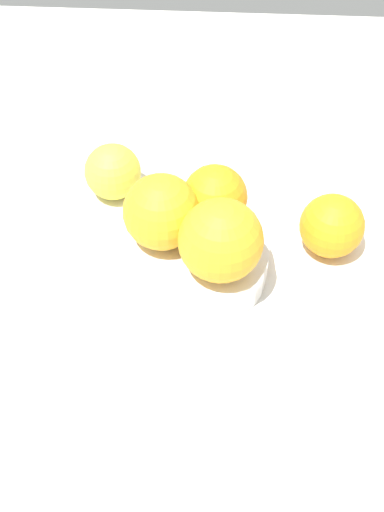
{
  "coord_description": "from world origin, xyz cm",
  "views": [
    {
      "loc": [
        2.61,
        -44.22,
        52.52
      ],
      "look_at": [
        0.0,
        0.0,
        2.33
      ],
      "focal_mm": 45.47,
      "sensor_mm": 36.0,
      "label": 1
    }
  ],
  "objects": [
    {
      "name": "orange_in_bowl_2",
      "position": [
        2.11,
        3.81,
        7.22
      ],
      "size": [
        6.69,
        6.69,
        6.69
      ],
      "primitive_type": "sphere",
      "color": "orange",
      "rests_on": "fruit_bowl"
    },
    {
      "name": "fruit_bowl",
      "position": [
        0.0,
        0.0,
        1.84
      ],
      "size": [
        15.8,
        15.8,
        3.88
      ],
      "color": "white",
      "rests_on": "ground_plane"
    },
    {
      "name": "orange_in_bowl_1",
      "position": [
        2.87,
        -2.86,
        7.95
      ],
      "size": [
        8.15,
        8.15,
        8.15
      ],
      "primitive_type": "sphere",
      "color": "#F9A823",
      "rests_on": "fruit_bowl"
    },
    {
      "name": "orange_loose_0",
      "position": [
        14.55,
        4.13,
        3.43
      ],
      "size": [
        6.87,
        6.87,
        6.87
      ],
      "primitive_type": "sphere",
      "color": "orange",
      "rests_on": "ground_plane"
    },
    {
      "name": "orange_in_bowl_0",
      "position": [
        -3.06,
        0.84,
        7.72
      ],
      "size": [
        7.68,
        7.68,
        7.68
      ],
      "primitive_type": "sphere",
      "color": "#F9A823",
      "rests_on": "fruit_bowl"
    },
    {
      "name": "orange_loose_1",
      "position": [
        -9.79,
        11.53,
        3.26
      ],
      "size": [
        6.52,
        6.52,
        6.52
      ],
      "primitive_type": "sphere",
      "color": "yellow",
      "rests_on": "ground_plane"
    },
    {
      "name": "ground_plane",
      "position": [
        0.0,
        0.0,
        -1.0
      ],
      "size": [
        110.0,
        110.0,
        2.0
      ],
      "primitive_type": "cube",
      "color": "silver"
    }
  ]
}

